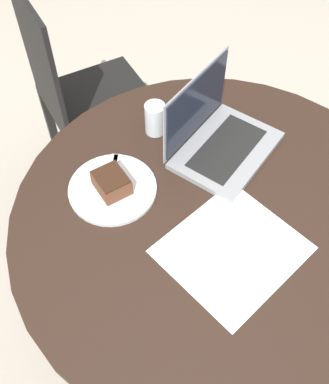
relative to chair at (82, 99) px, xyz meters
The scene contains 9 objects.
ground_plane 1.01m from the chair, 69.37° to the right, with size 12.00×12.00×0.00m, color #B7AD9E.
dining_table 0.88m from the chair, 69.37° to the right, with size 1.12×1.12×0.74m.
chair is the anchor object (origin of this frame).
paper_document 1.02m from the chair, 71.96° to the right, with size 0.43×0.42×0.00m.
plate 0.73m from the chair, 86.41° to the right, with size 0.25×0.25×0.01m.
cake_slice 0.74m from the chair, 86.49° to the right, with size 0.11×0.12×0.05m.
fork 0.68m from the chair, 85.16° to the right, with size 0.07×0.17×0.00m.
water_glass 0.60m from the chair, 66.57° to the right, with size 0.06×0.06×0.10m.
laptop 0.76m from the chair, 57.71° to the right, with size 0.39×0.38×0.23m.
Camera 1 is at (-0.30, -0.64, 1.75)m, focal length 42.00 mm.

